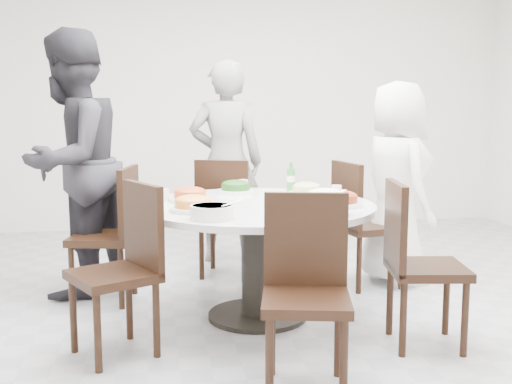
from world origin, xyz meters
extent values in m
cube|color=#A3A3A7|center=(0.00, 0.00, 0.00)|extent=(6.00, 6.00, 0.01)
cube|color=white|center=(0.00, 3.00, 1.40)|extent=(6.00, 0.01, 2.80)
cylinder|color=silver|center=(-0.30, -0.08, 0.38)|extent=(1.50, 1.50, 0.75)
cube|color=black|center=(0.65, 0.51, 0.47)|extent=(0.50, 0.50, 0.95)
cube|color=black|center=(-0.36, 0.97, 0.47)|extent=(0.54, 0.54, 0.95)
cube|color=black|center=(-1.30, 0.44, 0.47)|extent=(0.51, 0.51, 0.95)
cube|color=black|center=(-1.18, -0.56, 0.47)|extent=(0.57, 0.57, 0.95)
cube|color=black|center=(-0.24, -1.16, 0.47)|extent=(0.50, 0.50, 0.95)
cube|color=black|center=(0.58, -0.70, 0.47)|extent=(0.48, 0.48, 0.95)
imported|color=white|center=(0.89, 0.57, 0.77)|extent=(0.61, 0.83, 1.55)
imported|color=black|center=(-0.32, 1.45, 0.87)|extent=(0.70, 0.52, 1.74)
imported|color=black|center=(-1.52, 0.67, 0.95)|extent=(1.06, 1.15, 1.90)
cylinder|color=white|center=(-0.37, 0.41, 0.78)|extent=(0.26, 0.26, 0.07)
cylinder|color=white|center=(0.10, 0.22, 0.78)|extent=(0.25, 0.25, 0.07)
cylinder|color=white|center=(-0.71, 0.09, 0.79)|extent=(0.27, 0.27, 0.07)
cylinder|color=white|center=(0.19, -0.24, 0.79)|extent=(0.29, 0.29, 0.07)
cylinder|color=white|center=(-0.72, -0.28, 0.79)|extent=(0.28, 0.28, 0.07)
cylinder|color=silver|center=(0.03, -0.50, 0.81)|extent=(0.26, 0.26, 0.11)
cylinder|color=white|center=(-0.63, -0.54, 0.79)|extent=(0.25, 0.25, 0.08)
cylinder|color=#337F32|center=(0.04, 0.46, 0.85)|extent=(0.06, 0.06, 0.21)
cylinder|color=white|center=(-0.26, 0.57, 0.79)|extent=(0.07, 0.07, 0.08)
camera|label=1|loc=(-0.96, -4.05, 1.41)|focal=45.00mm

